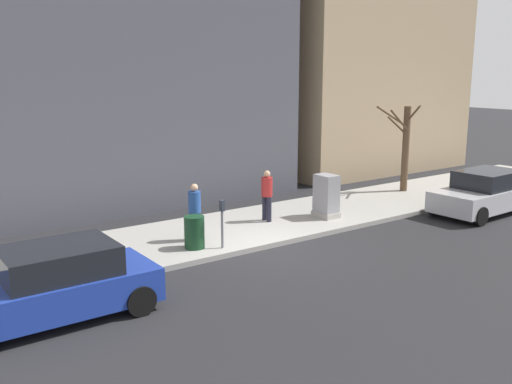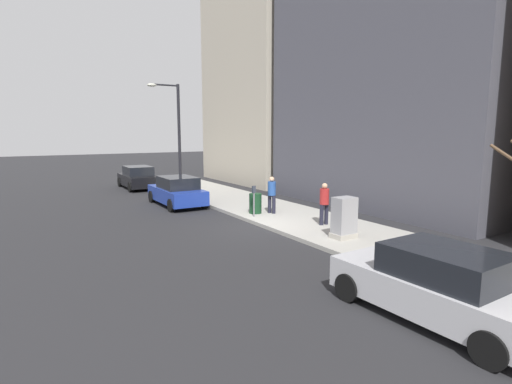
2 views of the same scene
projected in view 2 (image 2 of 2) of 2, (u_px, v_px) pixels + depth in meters
ground_plane at (260, 227)px, 16.05m from camera, size 120.00×120.00×0.00m
sidewalk at (300, 220)px, 17.07m from camera, size 4.00×36.00×0.15m
parked_car_silver at (437, 285)px, 8.05m from camera, size 2.03×4.25×1.52m
parked_car_blue at (177, 192)px, 20.66m from camera, size 1.93×4.20×1.52m
parked_car_black at (138, 178)px, 26.91m from camera, size 1.97×4.22×1.52m
parking_meter at (254, 198)px, 17.18m from camera, size 0.14×0.10×1.35m
utility_box at (344, 218)px, 13.73m from camera, size 0.83×0.61×1.43m
streetlamp at (175, 128)px, 24.32m from camera, size 1.97×0.32×6.50m
trash_bin at (255, 203)px, 18.00m from camera, size 0.56×0.56×0.90m
pedestrian_near_meter at (324, 201)px, 15.69m from camera, size 0.40×0.36×1.66m
pedestrian_midblock at (272, 193)px, 17.93m from camera, size 0.36×0.39×1.66m
office_tower_right at (286, 20)px, 30.60m from camera, size 9.83×9.83×24.62m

